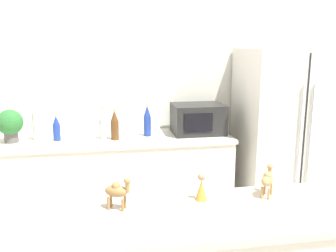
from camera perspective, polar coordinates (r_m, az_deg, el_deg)
The scene contains 13 objects.
wall_back at distance 3.77m, azimuth -0.05°, elevation 5.63°, with size 8.00×0.06×2.55m.
back_counter at distance 3.60m, azimuth -7.66°, elevation -8.51°, with size 2.12×0.63×0.88m.
refrigerator at distance 3.81m, azimuth 17.27°, elevation -1.49°, with size 0.86×0.74×1.68m.
potted_plant at distance 3.49m, azimuth -22.94°, elevation 0.30°, with size 0.22×0.22×0.29m.
paper_towel_roll at distance 3.50m, azimuth -19.07°, elevation 0.01°, with size 0.11×0.11×0.25m.
microwave at distance 3.56m, azimuth 4.59°, elevation 1.10°, with size 0.48×0.37×0.28m.
back_bottle_0 at distance 3.40m, azimuth -9.85°, elevation 0.30°, with size 0.08×0.08×0.28m.
back_bottle_1 at distance 3.45m, azimuth -3.19°, elevation 0.75°, with size 0.07×0.07×0.29m.
back_bottle_2 at distance 3.43m, azimuth -16.62°, elevation -0.34°, with size 0.06×0.06×0.23m.
back_bottle_3 at distance 3.35m, azimuth -8.12°, elevation 0.09°, with size 0.07×0.07×0.27m.
camel_figurine at distance 1.73m, azimuth -7.72°, elevation -9.70°, with size 0.13×0.09×0.16m.
camel_figurine_second at distance 1.91m, azimuth 14.92°, elevation -7.83°, with size 0.11×0.12×0.15m.
wise_man_figurine_crimson at distance 1.82m, azimuth 5.10°, elevation -9.47°, with size 0.06×0.06×0.14m.
Camera 1 is at (-0.65, -0.96, 1.73)m, focal length 40.00 mm.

